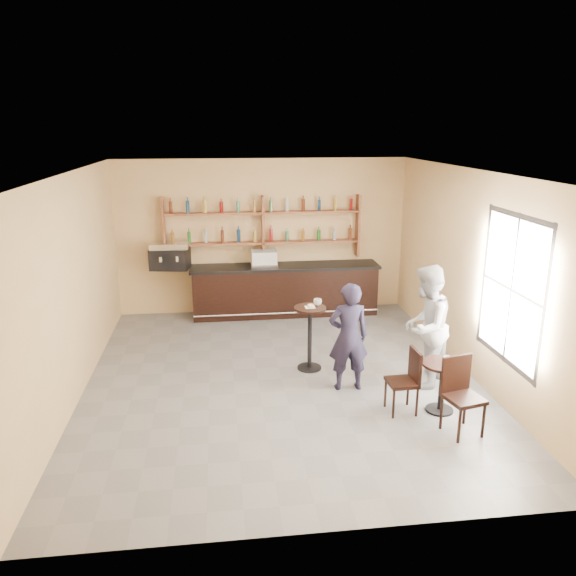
{
  "coord_description": "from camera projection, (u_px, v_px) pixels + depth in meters",
  "views": [
    {
      "loc": [
        -0.9,
        -8.03,
        3.83
      ],
      "look_at": [
        0.2,
        0.8,
        1.25
      ],
      "focal_mm": 35.0,
      "sensor_mm": 36.0,
      "label": 1
    }
  ],
  "objects": [
    {
      "name": "window_frame",
      "position": [
        511.0,
        290.0,
        7.56
      ],
      "size": [
        0.04,
        1.7,
        2.1
      ],
      "primitive_type": null,
      "color": "black",
      "rests_on": "wall_right"
    },
    {
      "name": "chair_west",
      "position": [
        402.0,
        382.0,
        7.69
      ],
      "size": [
        0.41,
        0.41,
        0.91
      ],
      "primitive_type": null,
      "rotation": [
        0.0,
        0.0,
        -1.53
      ],
      "color": "black",
      "rests_on": "floor"
    },
    {
      "name": "bar_counter",
      "position": [
        285.0,
        290.0,
        11.73
      ],
      "size": [
        3.9,
        0.76,
        1.06
      ],
      "primitive_type": null,
      "color": "black",
      "rests_on": "floor"
    },
    {
      "name": "cup_cafe",
      "position": [
        447.0,
        360.0,
        7.63
      ],
      "size": [
        0.12,
        0.12,
        0.09
      ],
      "primitive_type": "imported",
      "rotation": [
        0.0,
        0.0,
        -0.34
      ],
      "color": "white",
      "rests_on": "cafe_table"
    },
    {
      "name": "napkin",
      "position": [
        310.0,
        307.0,
        8.9
      ],
      "size": [
        0.16,
        0.16,
        0.0
      ],
      "primitive_type": "cube",
      "rotation": [
        0.0,
        0.0,
        0.03
      ],
      "color": "white",
      "rests_on": "pedestal_table"
    },
    {
      "name": "cup_pedestal",
      "position": [
        318.0,
        302.0,
        9.0
      ],
      "size": [
        0.16,
        0.16,
        0.1
      ],
      "primitive_type": "imported",
      "rotation": [
        0.0,
        0.0,
        -0.25
      ],
      "color": "white",
      "rests_on": "pedestal_table"
    },
    {
      "name": "cafe_table",
      "position": [
        441.0,
        387.0,
        7.74
      ],
      "size": [
        0.67,
        0.67,
        0.72
      ],
      "primitive_type": null,
      "rotation": [
        0.0,
        0.0,
        -0.18
      ],
      "color": "black",
      "rests_on": "floor"
    },
    {
      "name": "wall_right",
      "position": [
        472.0,
        274.0,
        8.74
      ],
      "size": [
        0.0,
        7.0,
        7.0
      ],
      "primitive_type": "plane",
      "rotation": [
        1.57,
        0.0,
        -1.57
      ],
      "color": "#DDB67E",
      "rests_on": "floor"
    },
    {
      "name": "pastry_case",
      "position": [
        264.0,
        258.0,
        11.49
      ],
      "size": [
        0.56,
        0.46,
        0.32
      ],
      "primitive_type": null,
      "rotation": [
        0.0,
        0.0,
        0.06
      ],
      "color": "silver",
      "rests_on": "bar_counter"
    },
    {
      "name": "shelf_unit",
      "position": [
        263.0,
        228.0,
        11.53
      ],
      "size": [
        4.0,
        0.26,
        1.4
      ],
      "primitive_type": null,
      "color": "brown",
      "rests_on": "wall_back"
    },
    {
      "name": "liquor_bottles",
      "position": [
        263.0,
        219.0,
        11.48
      ],
      "size": [
        3.68,
        0.1,
        1.0
      ],
      "primitive_type": null,
      "color": "#8C5919",
      "rests_on": "shelf_unit"
    },
    {
      "name": "espresso_machine",
      "position": [
        170.0,
        256.0,
        11.23
      ],
      "size": [
        0.82,
        0.6,
        0.53
      ],
      "primitive_type": null,
      "rotation": [
        0.0,
        0.0,
        -0.17
      ],
      "color": "black",
      "rests_on": "bar_counter"
    },
    {
      "name": "chair_south",
      "position": [
        464.0,
        398.0,
        7.13
      ],
      "size": [
        0.53,
        0.53,
        1.0
      ],
      "primitive_type": null,
      "rotation": [
        0.0,
        0.0,
        0.24
      ],
      "color": "black",
      "rests_on": "floor"
    },
    {
      "name": "wall_front",
      "position": [
        325.0,
        383.0,
        5.04
      ],
      "size": [
        7.0,
        0.0,
        7.0
      ],
      "primitive_type": "plane",
      "rotation": [
        -1.57,
        0.0,
        0.0
      ],
      "color": "#DDB67E",
      "rests_on": "floor"
    },
    {
      "name": "window_pane",
      "position": [
        512.0,
        290.0,
        7.56
      ],
      "size": [
        0.0,
        2.0,
        2.0
      ],
      "primitive_type": "plane",
      "rotation": [
        1.57,
        0.0,
        -1.57
      ],
      "color": "white",
      "rests_on": "wall_right"
    },
    {
      "name": "floor",
      "position": [
        282.0,
        379.0,
        8.82
      ],
      "size": [
        7.0,
        7.0,
        0.0
      ],
      "primitive_type": "plane",
      "color": "slate",
      "rests_on": "ground"
    },
    {
      "name": "man_main",
      "position": [
        348.0,
        337.0,
        8.29
      ],
      "size": [
        0.61,
        0.4,
        1.66
      ],
      "primitive_type": "imported",
      "rotation": [
        0.0,
        0.0,
        3.15
      ],
      "color": "black",
      "rests_on": "floor"
    },
    {
      "name": "wall_left",
      "position": [
        73.0,
        288.0,
        8.02
      ],
      "size": [
        0.0,
        7.0,
        7.0
      ],
      "primitive_type": "plane",
      "rotation": [
        1.57,
        0.0,
        1.57
      ],
      "color": "#DDB67E",
      "rests_on": "floor"
    },
    {
      "name": "pedestal_table",
      "position": [
        310.0,
        338.0,
        9.05
      ],
      "size": [
        0.67,
        0.67,
        1.06
      ],
      "primitive_type": null,
      "rotation": [
        0.0,
        0.0,
        0.39
      ],
      "color": "black",
      "rests_on": "floor"
    },
    {
      "name": "ceiling",
      "position": [
        281.0,
        172.0,
        7.93
      ],
      "size": [
        7.0,
        7.0,
        0.0
      ],
      "primitive_type": "plane",
      "rotation": [
        3.14,
        0.0,
        0.0
      ],
      "color": "white",
      "rests_on": "wall_back"
    },
    {
      "name": "donut",
      "position": [
        311.0,
        306.0,
        8.89
      ],
      "size": [
        0.13,
        0.13,
        0.04
      ],
      "primitive_type": "torus",
      "rotation": [
        0.0,
        0.0,
        -0.08
      ],
      "color": "#CE7E4B",
      "rests_on": "napkin"
    },
    {
      "name": "patron_second",
      "position": [
        425.0,
        326.0,
        8.39
      ],
      "size": [
        1.13,
        1.16,
        1.88
      ],
      "primitive_type": "imported",
      "rotation": [
        0.0,
        0.0,
        -2.25
      ],
      "color": "#AFB0B5",
      "rests_on": "floor"
    },
    {
      "name": "wall_back",
      "position": [
        263.0,
        237.0,
        11.71
      ],
      "size": [
        7.0,
        0.0,
        7.0
      ],
      "primitive_type": "plane",
      "rotation": [
        1.57,
        0.0,
        0.0
      ],
      "color": "#DDB67E",
      "rests_on": "floor"
    }
  ]
}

